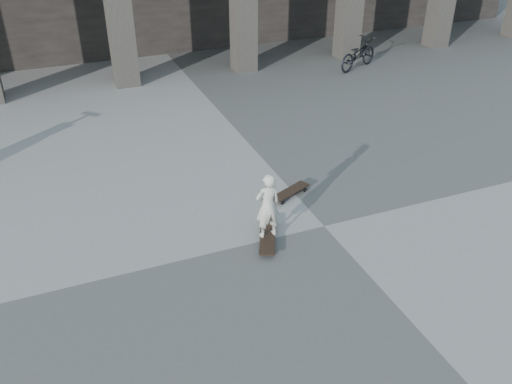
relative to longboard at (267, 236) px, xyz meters
name	(u,v)px	position (x,y,z in m)	size (l,w,h in m)	color
ground	(324,226)	(1.06, 0.01, -0.08)	(90.00, 90.00, 0.00)	#4D4D4A
longboard	(267,236)	(0.00, 0.00, 0.00)	(0.66, 1.07, 0.11)	black
skateboard_spare	(290,192)	(0.94, 1.15, 0.00)	(0.92, 0.58, 0.11)	black
child	(268,206)	(0.00, 0.00, 0.59)	(0.41, 0.27, 1.13)	beige
bicycle	(358,54)	(6.12, 7.31, 0.37)	(0.60, 1.72, 0.90)	black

